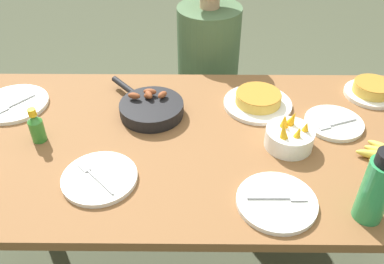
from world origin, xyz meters
name	(u,v)px	position (x,y,z in m)	size (l,w,h in m)	color
ground_plane	(192,258)	(0.00, 0.00, 0.00)	(14.00, 14.00, 0.00)	#474C38
dining_table	(192,157)	(0.00, 0.00, 0.62)	(1.79, 0.89, 0.71)	brown
skillet	(151,108)	(-0.16, 0.15, 0.74)	(0.30, 0.33, 0.08)	black
frittata_plate_center	(372,90)	(0.72, 0.28, 0.74)	(0.21, 0.21, 0.06)	white
frittata_plate_side	(258,101)	(0.25, 0.21, 0.73)	(0.26, 0.26, 0.06)	white
empty_plate_near_front	(14,104)	(-0.70, 0.20, 0.72)	(0.26, 0.26, 0.02)	white
empty_plate_far_left	(334,123)	(0.52, 0.09, 0.72)	(0.21, 0.21, 0.02)	white
empty_plate_far_right	(100,178)	(-0.29, -0.21, 0.72)	(0.24, 0.24, 0.02)	white
empty_plate_mid_edge	(277,202)	(0.25, -0.30, 0.72)	(0.24, 0.24, 0.02)	white
fruit_bowl_citrus	(289,137)	(0.33, -0.03, 0.75)	(0.16, 0.16, 0.12)	white
water_bottle	(377,188)	(0.50, -0.34, 0.82)	(0.08, 0.08, 0.24)	#2D9351
hot_sauce_bottle	(36,127)	(-0.53, -0.01, 0.77)	(0.05, 0.05, 0.13)	#337F2D
person_figure	(207,88)	(0.07, 0.68, 0.49)	(0.33, 0.33, 1.17)	black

